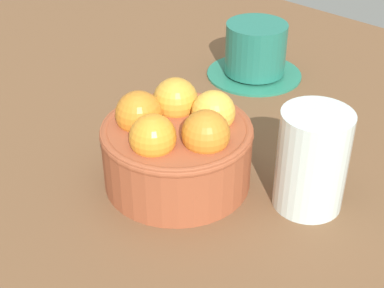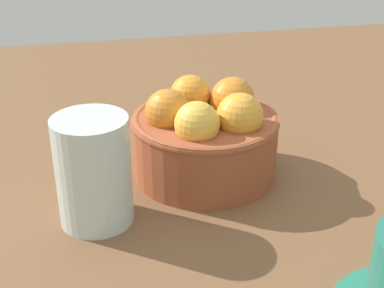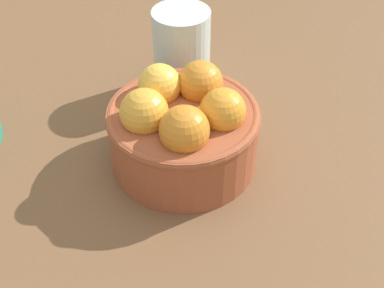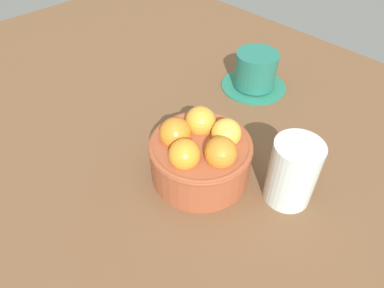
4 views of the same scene
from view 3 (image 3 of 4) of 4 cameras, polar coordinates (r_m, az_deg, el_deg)
ground_plane at (r=53.46cm, az=-0.88°, el=-3.28°), size 150.23×104.14×3.86cm
terracotta_bowl at (r=49.17cm, az=-0.97°, el=1.85°), size 14.71×14.71×9.48cm
water_glass at (r=59.29cm, az=-1.17°, el=10.34°), size 6.55×6.55×9.84cm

